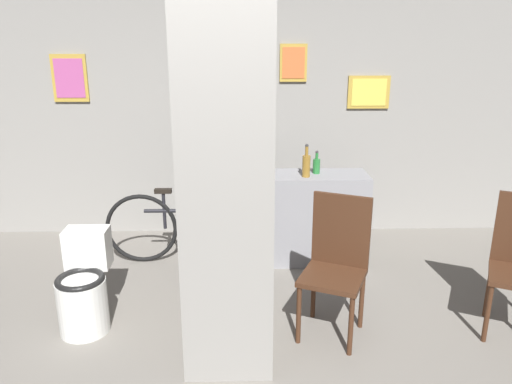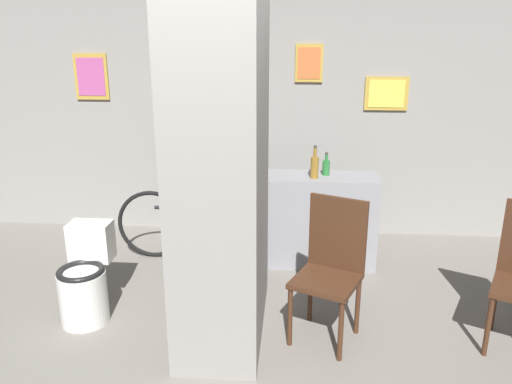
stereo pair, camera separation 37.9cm
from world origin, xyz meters
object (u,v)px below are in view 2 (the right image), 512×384
toilet (85,281)px  bicycle (198,224)px  bottle_tall (315,166)px  chair_near_pillar (331,264)px

toilet → bicycle: bicycle is taller
bicycle → bottle_tall: 1.27m
toilet → bottle_tall: (1.77, 1.07, 0.67)m
toilet → bicycle: 1.32m
toilet → bicycle: size_ratio=0.45×
chair_near_pillar → bottle_tall: (-0.09, 1.15, 0.42)m
bicycle → bottle_tall: (1.11, -0.06, 0.63)m
bottle_tall → chair_near_pillar: bearing=-85.4°
chair_near_pillar → bicycle: size_ratio=0.65×
toilet → bicycle: bearing=59.6°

